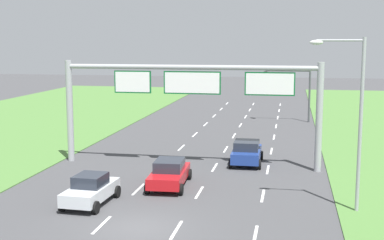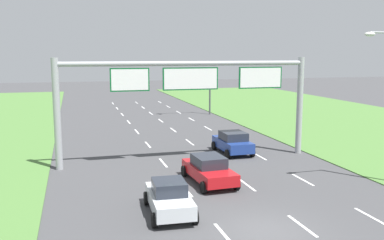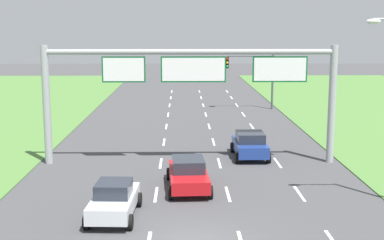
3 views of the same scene
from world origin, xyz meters
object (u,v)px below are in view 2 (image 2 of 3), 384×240
object	(u,v)px
car_lead_silver	(233,142)
car_near_red	(169,197)
sign_gantry	(191,88)
car_mid_lane	(209,169)
traffic_light_mast	(194,83)

from	to	relation	value
car_lead_silver	car_near_red	bearing A→B (deg)	-124.73
sign_gantry	car_mid_lane	bearing A→B (deg)	-94.54
car_near_red	traffic_light_mast	bearing A→B (deg)	74.80
car_lead_silver	sign_gantry	size ratio (longest dim) A/B	0.23
car_near_red	car_lead_silver	distance (m)	12.67
car_near_red	car_mid_lane	size ratio (longest dim) A/B	0.88
car_near_red	car_mid_lane	xyz separation A→B (m)	(3.21, 4.05, 0.01)
car_near_red	car_lead_silver	bearing A→B (deg)	58.66
car_lead_silver	car_mid_lane	xyz separation A→B (m)	(-3.91, -6.43, -0.04)
car_mid_lane	car_near_red	bearing A→B (deg)	-131.31
car_lead_silver	traffic_light_mast	size ratio (longest dim) A/B	0.71
traffic_light_mast	sign_gantry	bearing A→B (deg)	-106.55
car_lead_silver	car_mid_lane	size ratio (longest dim) A/B	0.88
sign_gantry	traffic_light_mast	size ratio (longest dim) A/B	3.08
car_near_red	traffic_light_mast	world-z (taller)	traffic_light_mast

